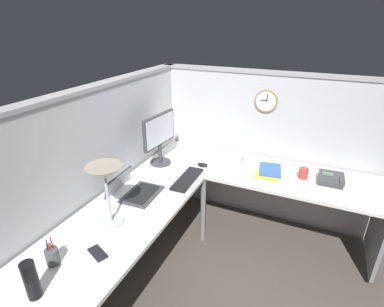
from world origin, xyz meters
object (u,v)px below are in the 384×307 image
desk_lamp_dome (105,177)px  laptop (132,190)px  thermos_flask (31,280)px  computer_mouse (203,165)px  coffee_mug (303,173)px  cell_phone (98,253)px  tissue_box (237,159)px  book_stack (269,171)px  wall_clock (266,101)px  monitor (160,135)px  office_phone (332,179)px  keyboard (187,179)px  pen_cup (52,256)px

desk_lamp_dome → laptop: bearing=14.0°
desk_lamp_dome → thermos_flask: size_ratio=2.02×
computer_mouse → coffee_mug: 0.92m
computer_mouse → cell_phone: (-1.34, 0.14, -0.01)m
tissue_box → book_stack: bearing=-104.4°
computer_mouse → wall_clock: wall_clock is taller
cell_phone → tissue_box: size_ratio=1.20×
wall_clock → monitor: bearing=125.2°
office_phone → wall_clock: size_ratio=0.95×
keyboard → wall_clock: 1.08m
wall_clock → cell_phone: bearing=162.1°
laptop → office_phone: 1.70m
book_stack → tissue_box: (0.09, 0.33, 0.02)m
thermos_flask → tissue_box: size_ratio=1.83×
office_phone → book_stack: bearing=94.2°
monitor → desk_lamp_dome: bearing=-171.2°
monitor → cell_phone: 1.29m
pen_cup → wall_clock: wall_clock is taller
monitor → tissue_box: size_ratio=4.17×
pen_cup → laptop: bearing=1.9°
office_phone → book_stack: office_phone is taller
keyboard → coffee_mug: size_ratio=4.48×
coffee_mug → book_stack: bearing=96.7°
laptop → coffee_mug: 1.50m
desk_lamp_dome → coffee_mug: (1.22, -1.16, -0.32)m
wall_clock → desk_lamp_dome: bearing=155.6°
thermos_flask → coffee_mug: size_ratio=2.29×
keyboard → cell_phone: bearing=172.2°
keyboard → pen_cup: 1.24m
laptop → desk_lamp_dome: desk_lamp_dome is taller
coffee_mug → pen_cup: bearing=143.6°
laptop → keyboard: laptop is taller
laptop → wall_clock: 1.52m
office_phone → laptop: bearing=119.4°
thermos_flask → book_stack: bearing=-24.6°
desk_lamp_dome → pen_cup: (-0.44, 0.07, -0.31)m
computer_mouse → book_stack: bearing=-78.6°
laptop → book_stack: size_ratio=1.31×
pen_cup → coffee_mug: size_ratio=1.88×
desk_lamp_dome → pen_cup: size_ratio=2.47×
thermos_flask → pen_cup: bearing=24.6°
office_phone → thermos_flask: bearing=143.9°
office_phone → wall_clock: 0.93m
thermos_flask → coffee_mug: thermos_flask is taller
cell_phone → coffee_mug: bearing=-12.4°
keyboard → book_stack: bearing=-57.6°
book_stack → tissue_box: bearing=75.6°
thermos_flask → wall_clock: (2.20, -0.68, 0.46)m
keyboard → tissue_box: (0.51, -0.30, 0.03)m
computer_mouse → coffee_mug: size_ratio=1.08×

